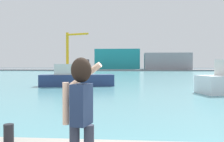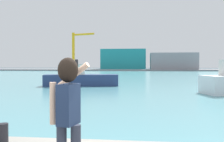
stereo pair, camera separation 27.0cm
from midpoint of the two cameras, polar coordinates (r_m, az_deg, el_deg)
The scene contains 9 objects.
ground_plane at distance 53.50m, azimuth 5.68°, elevation -0.95°, with size 220.00×220.00×0.00m, color #334751.
harbor_water at distance 55.50m, azimuth 5.71°, elevation -0.85°, with size 140.00×100.00×0.02m, color #599EA8.
far_shore_dock at distance 95.47m, azimuth 6.02°, elevation 0.28°, with size 140.00×20.00×0.51m, color gray.
person_photographer at distance 3.54m, azimuth -7.70°, elevation -7.96°, with size 0.53×0.57×1.74m.
harbor_bollard at distance 5.80m, azimuth -22.02°, elevation -12.94°, with size 0.20×0.20×0.42m, color black.
boat_moored at distance 26.72m, azimuth -7.08°, elevation -1.60°, with size 7.85×3.41×2.30m.
warehouse_left at distance 96.61m, azimuth 2.71°, elevation 2.66°, with size 16.61×8.89×7.46m, color teal.
warehouse_right at distance 95.06m, azimuth 13.67°, elevation 2.16°, with size 16.41×9.25×5.88m, color gray.
port_crane at distance 93.81m, azimuth -8.08°, elevation 5.36°, with size 8.78×3.55×13.39m.
Camera 2 is at (0.83, -3.44, 2.28)m, focal length 40.65 mm.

